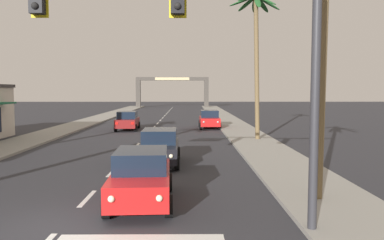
{
  "coord_description": "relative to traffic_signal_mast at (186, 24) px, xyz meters",
  "views": [
    {
      "loc": [
        3.34,
        -9.81,
        3.57
      ],
      "look_at": [
        3.49,
        8.0,
        2.2
      ],
      "focal_mm": 36.59,
      "sensor_mm": 36.0,
      "label": 1
    }
  ],
  "objects": [
    {
      "name": "ground_plane",
      "position": [
        -3.27,
        0.37,
        -5.13
      ],
      "size": [
        220.0,
        220.0,
        0.0
      ],
      "primitive_type": "plane",
      "color": "#2D2D33"
    },
    {
      "name": "sidewalk_right",
      "position": [
        4.53,
        20.37,
        -5.06
      ],
      "size": [
        3.2,
        110.0,
        0.14
      ],
      "primitive_type": "cube",
      "color": "gray",
      "rests_on": "ground"
    },
    {
      "name": "sidewalk_left",
      "position": [
        -11.07,
        20.37,
        -5.06
      ],
      "size": [
        3.2,
        110.0,
        0.14
      ],
      "primitive_type": "cube",
      "color": "gray",
      "rests_on": "ground"
    },
    {
      "name": "lane_markings",
      "position": [
        -2.83,
        20.91,
        -5.13
      ],
      "size": [
        4.28,
        89.64,
        0.01
      ],
      "color": "silver",
      "rests_on": "ground"
    },
    {
      "name": "traffic_signal_mast",
      "position": [
        0.0,
        0.0,
        0.0
      ],
      "size": [
        10.28,
        0.41,
        7.27
      ],
      "color": "#2D2D33",
      "rests_on": "ground"
    },
    {
      "name": "sedan_lead_at_stop_bar",
      "position": [
        -1.42,
        2.71,
        -4.28
      ],
      "size": [
        2.11,
        4.51,
        1.68
      ],
      "color": "red",
      "rests_on": "ground"
    },
    {
      "name": "sedan_third_in_queue",
      "position": [
        -1.33,
        9.22,
        -4.28
      ],
      "size": [
        2.0,
        4.47,
        1.68
      ],
      "color": "black",
      "rests_on": "ground"
    },
    {
      "name": "sedan_oncoming_far",
      "position": [
        -5.4,
        25.37,
        -4.28
      ],
      "size": [
        2.07,
        4.5,
        1.68
      ],
      "color": "maroon",
      "rests_on": "ground"
    },
    {
      "name": "sedan_parked_nearest_kerb",
      "position": [
        2.01,
        27.02,
        -4.28
      ],
      "size": [
        1.95,
        4.45,
        1.68
      ],
      "color": "red",
      "rests_on": "ground"
    },
    {
      "name": "palm_right_second",
      "position": [
        4.73,
        17.84,
        2.32
      ],
      "size": [
        3.59,
        3.42,
        10.23
      ],
      "color": "brown",
      "rests_on": "ground"
    },
    {
      "name": "town_gateway_arch",
      "position": [
        -3.27,
        70.49,
        -1.06
      ],
      "size": [
        14.8,
        0.9,
        6.21
      ],
      "color": "#423D38",
      "rests_on": "ground"
    }
  ]
}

